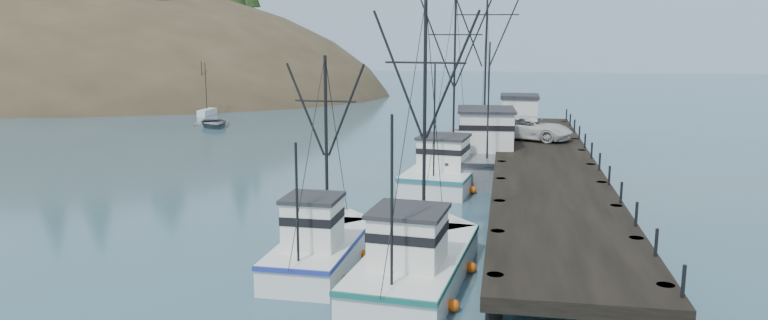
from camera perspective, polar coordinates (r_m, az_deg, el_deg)
ground at (r=29.41m, az=-13.80°, el=-8.91°), size 400.00×400.00×0.00m
pier at (r=42.08m, az=13.30°, el=-0.63°), size 6.00×44.00×2.00m
distant_ridge at (r=195.49m, az=9.81°, el=7.59°), size 360.00×40.00×26.00m
distant_ridge_far at (r=216.70m, az=-3.62°, el=8.00°), size 180.00×25.00×18.00m
moored_sailboats at (r=94.95m, az=-19.02°, el=4.36°), size 21.68×15.26×6.35m
trawler_near at (r=27.26m, az=2.80°, el=-8.36°), size 4.54×11.17×11.28m
trawler_mid at (r=28.98m, az=-5.15°, el=-7.23°), size 3.16×8.80×9.09m
trawler_far at (r=45.12m, az=5.44°, el=-0.77°), size 5.36×12.61×12.64m
work_vessel at (r=49.73m, az=8.33°, el=0.70°), size 6.06×17.43×14.30m
pier_shed at (r=55.94m, az=11.19°, el=3.97°), size 3.00×3.20×2.80m
pickup_truck at (r=50.75m, az=12.08°, el=2.62°), size 6.64×4.82×1.68m
motorboat at (r=73.46m, az=-14.01°, el=2.71°), size 6.15×6.68×1.13m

